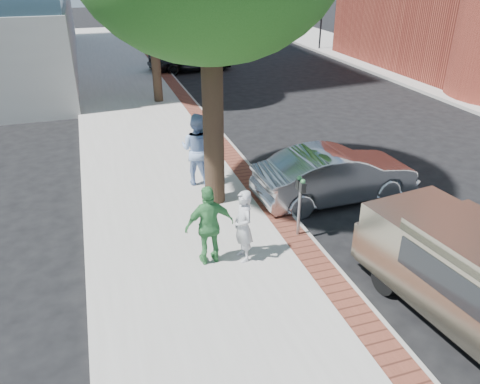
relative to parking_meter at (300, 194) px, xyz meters
name	(u,v)px	position (x,y,z in m)	size (l,w,h in m)	color
ground	(261,237)	(-0.79, 0.37, -1.21)	(120.00, 120.00, 0.00)	black
sidewalk	(149,133)	(-2.29, 8.37, -1.13)	(5.00, 60.00, 0.15)	#9E9991
brick_strip	(206,125)	(-0.09, 8.37, -1.05)	(0.60, 60.00, 0.01)	brown
curb	(215,126)	(0.26, 8.37, -1.13)	(0.10, 60.00, 0.15)	gray
signal_near	(153,23)	(0.11, 22.37, 1.05)	(0.70, 0.15, 3.80)	black
signal_far	(321,17)	(11.71, 22.37, 1.05)	(0.70, 0.15, 3.80)	black
parking_meter	(300,194)	(0.00, 0.00, 0.00)	(0.12, 0.32, 1.47)	gray
person_gray	(243,226)	(-1.52, -0.52, -0.25)	(0.58, 0.38, 1.60)	#B8B9BD
person_officer	(198,149)	(-1.55, 3.44, -0.02)	(1.00, 0.78, 2.06)	#8FADDD
person_green	(210,226)	(-2.22, -0.41, -0.17)	(1.04, 0.43, 1.77)	#41904C
sedan_silver	(336,175)	(1.81, 1.62, -0.48)	(1.54, 4.42, 1.46)	#ADAFB4
bg_car	(190,57)	(1.58, 18.67, -0.39)	(1.92, 4.78, 1.63)	black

